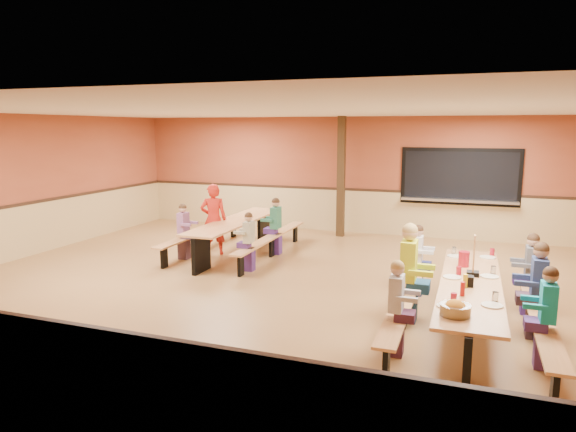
% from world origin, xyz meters
% --- Properties ---
extents(ground, '(12.00, 12.00, 0.00)m').
position_xyz_m(ground, '(0.00, 0.00, 0.00)').
color(ground, brown).
rests_on(ground, ground).
extents(room_envelope, '(12.04, 10.04, 3.02)m').
position_xyz_m(room_envelope, '(0.00, 0.00, 0.69)').
color(room_envelope, brown).
rests_on(room_envelope, ground).
extents(kitchen_pass_through, '(2.78, 0.28, 1.38)m').
position_xyz_m(kitchen_pass_through, '(2.60, 4.96, 1.49)').
color(kitchen_pass_through, black).
rests_on(kitchen_pass_through, ground).
extents(structural_post, '(0.18, 0.18, 3.00)m').
position_xyz_m(structural_post, '(-0.20, 4.40, 1.50)').
color(structural_post, '#302010').
rests_on(structural_post, ground).
extents(cafeteria_table_main, '(1.91, 3.70, 0.74)m').
position_xyz_m(cafeteria_table_main, '(2.94, -1.23, 0.53)').
color(cafeteria_table_main, '#C2834D').
rests_on(cafeteria_table_main, ground).
extents(cafeteria_table_second, '(1.91, 3.70, 0.74)m').
position_xyz_m(cafeteria_table_second, '(-1.88, 1.83, 0.53)').
color(cafeteria_table_second, '#C2834D').
rests_on(cafeteria_table_second, ground).
extents(seated_child_white_left, '(0.34, 0.28, 1.16)m').
position_xyz_m(seated_child_white_left, '(2.11, -2.14, 0.58)').
color(seated_child_white_left, '#BABAC1').
rests_on(seated_child_white_left, ground).
extents(seated_adult_yellow, '(0.45, 0.37, 1.38)m').
position_xyz_m(seated_adult_yellow, '(2.11, -0.95, 0.69)').
color(seated_adult_yellow, '#C3D41E').
rests_on(seated_adult_yellow, ground).
extents(seated_child_grey_left, '(0.34, 0.28, 1.15)m').
position_xyz_m(seated_child_grey_left, '(2.11, 0.27, 0.57)').
color(seated_child_grey_left, white).
rests_on(seated_child_grey_left, ground).
extents(seated_child_teal_right, '(0.35, 0.29, 1.17)m').
position_xyz_m(seated_child_teal_right, '(3.76, -1.91, 0.59)').
color(seated_child_teal_right, '#1398AC').
rests_on(seated_child_teal_right, ground).
extents(seated_child_navy_right, '(0.39, 0.32, 1.26)m').
position_xyz_m(seated_child_navy_right, '(3.76, -1.00, 0.63)').
color(seated_child_navy_right, navy).
rests_on(seated_child_navy_right, ground).
extents(seated_child_char_right, '(0.36, 0.29, 1.19)m').
position_xyz_m(seated_child_char_right, '(3.76, -0.07, 0.60)').
color(seated_child_char_right, '#555860').
rests_on(seated_child_char_right, ground).
extents(seated_child_purple_sec, '(0.34, 0.28, 1.15)m').
position_xyz_m(seated_child_purple_sec, '(-2.71, 1.02, 0.57)').
color(seated_child_purple_sec, '#85527D').
rests_on(seated_child_purple_sec, ground).
extents(seated_child_green_sec, '(0.37, 0.30, 1.21)m').
position_xyz_m(seated_child_green_sec, '(-1.06, 2.08, 0.60)').
color(seated_child_green_sec, '#2E7459').
rests_on(seated_child_green_sec, ground).
extents(seated_child_tan_sec, '(0.32, 0.27, 1.12)m').
position_xyz_m(seated_child_tan_sec, '(-1.06, 0.66, 0.56)').
color(seated_child_tan_sec, tan).
rests_on(seated_child_tan_sec, ground).
extents(standing_woman, '(0.66, 0.57, 1.54)m').
position_xyz_m(standing_woman, '(-2.31, 1.61, 0.77)').
color(standing_woman, red).
rests_on(standing_woman, ground).
extents(punch_pitcher, '(0.16, 0.16, 0.22)m').
position_xyz_m(punch_pitcher, '(2.84, -0.48, 0.85)').
color(punch_pitcher, '#B01727').
rests_on(punch_pitcher, cafeteria_table_main).
extents(chip_bowl, '(0.32, 0.32, 0.15)m').
position_xyz_m(chip_bowl, '(2.79, -2.58, 0.81)').
color(chip_bowl, '#FAA827').
rests_on(chip_bowl, cafeteria_table_main).
extents(napkin_dispenser, '(0.10, 0.14, 0.13)m').
position_xyz_m(napkin_dispenser, '(2.92, -1.44, 0.80)').
color(napkin_dispenser, black).
rests_on(napkin_dispenser, cafeteria_table_main).
extents(condiment_mustard, '(0.06, 0.06, 0.17)m').
position_xyz_m(condiment_mustard, '(2.87, -1.52, 0.82)').
color(condiment_mustard, yellow).
rests_on(condiment_mustard, cafeteria_table_main).
extents(condiment_ketchup, '(0.06, 0.06, 0.17)m').
position_xyz_m(condiment_ketchup, '(2.85, -1.87, 0.82)').
color(condiment_ketchup, '#B2140F').
rests_on(condiment_ketchup, cafeteria_table_main).
extents(table_paddle, '(0.16, 0.16, 0.56)m').
position_xyz_m(table_paddle, '(2.96, -0.94, 0.88)').
color(table_paddle, black).
rests_on(table_paddle, cafeteria_table_main).
extents(place_settings, '(0.65, 3.30, 0.11)m').
position_xyz_m(place_settings, '(2.94, -1.23, 0.80)').
color(place_settings, beige).
rests_on(place_settings, cafeteria_table_main).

